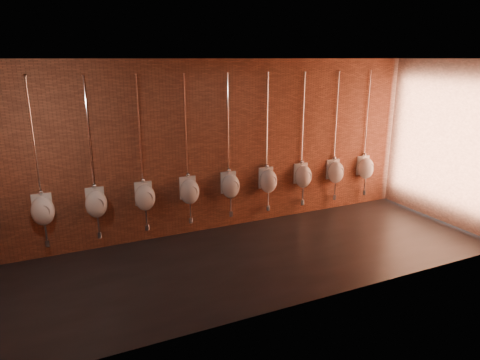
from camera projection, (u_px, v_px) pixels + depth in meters
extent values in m
plane|color=black|center=(253.00, 258.00, 7.11)|extent=(8.50, 8.50, 0.00)
cube|color=black|center=(255.00, 58.00, 6.23)|extent=(8.50, 3.00, 0.04)
cube|color=#9E5639|center=(218.00, 147.00, 7.98)|extent=(8.50, 0.04, 3.20)
cube|color=#9E5639|center=(308.00, 191.00, 5.36)|extent=(8.50, 0.04, 3.20)
cube|color=#9E5639|center=(447.00, 143.00, 8.39)|extent=(0.04, 3.00, 3.20)
ellipsoid|color=white|center=(43.00, 211.00, 6.82)|extent=(0.39, 0.34, 0.47)
cube|color=white|center=(42.00, 206.00, 6.91)|extent=(0.31, 0.07, 0.43)
cylinder|color=gray|center=(43.00, 212.00, 6.71)|extent=(0.21, 0.04, 0.21)
cylinder|color=white|center=(33.00, 138.00, 6.58)|extent=(0.02, 0.02, 1.86)
sphere|color=white|center=(40.00, 192.00, 6.81)|extent=(0.09, 0.09, 0.09)
cylinder|color=white|center=(25.00, 76.00, 6.33)|extent=(0.06, 0.06, 0.01)
cylinder|color=white|center=(46.00, 231.00, 6.91)|extent=(0.03, 0.03, 0.32)
cylinder|color=white|center=(47.00, 243.00, 6.97)|extent=(0.09, 0.09, 0.11)
cylinder|color=white|center=(47.00, 241.00, 7.04)|extent=(0.03, 0.16, 0.03)
ellipsoid|color=white|center=(96.00, 204.00, 7.15)|extent=(0.39, 0.34, 0.47)
cube|color=white|center=(95.00, 199.00, 7.24)|extent=(0.31, 0.07, 0.43)
cylinder|color=gray|center=(97.00, 205.00, 7.04)|extent=(0.21, 0.04, 0.21)
cylinder|color=white|center=(89.00, 134.00, 6.91)|extent=(0.02, 0.02, 1.86)
sphere|color=white|center=(94.00, 186.00, 7.15)|extent=(0.09, 0.09, 0.09)
cylinder|color=white|center=(83.00, 75.00, 6.66)|extent=(0.06, 0.06, 0.01)
cylinder|color=white|center=(98.00, 223.00, 7.24)|extent=(0.03, 0.03, 0.32)
cylinder|color=white|center=(99.00, 235.00, 7.30)|extent=(0.09, 0.09, 0.11)
cylinder|color=white|center=(99.00, 233.00, 7.37)|extent=(0.03, 0.16, 0.03)
ellipsoid|color=white|center=(145.00, 198.00, 7.48)|extent=(0.39, 0.34, 0.47)
cube|color=white|center=(143.00, 193.00, 7.57)|extent=(0.31, 0.07, 0.43)
cylinder|color=gray|center=(147.00, 198.00, 7.37)|extent=(0.21, 0.04, 0.21)
cylinder|color=white|center=(140.00, 131.00, 7.25)|extent=(0.02, 0.02, 1.86)
sphere|color=white|center=(143.00, 180.00, 7.48)|extent=(0.09, 0.09, 0.09)
cylinder|color=white|center=(136.00, 74.00, 6.99)|extent=(0.06, 0.06, 0.01)
cylinder|color=white|center=(146.00, 216.00, 7.57)|extent=(0.03, 0.03, 0.32)
cylinder|color=white|center=(147.00, 227.00, 7.63)|extent=(0.09, 0.09, 0.11)
cylinder|color=white|center=(146.00, 225.00, 7.70)|extent=(0.03, 0.16, 0.03)
ellipsoid|color=white|center=(190.00, 192.00, 7.81)|extent=(0.39, 0.34, 0.47)
cube|color=white|center=(188.00, 188.00, 7.90)|extent=(0.31, 0.07, 0.43)
cylinder|color=gray|center=(192.00, 192.00, 7.70)|extent=(0.21, 0.04, 0.21)
cylinder|color=white|center=(186.00, 128.00, 7.58)|extent=(0.02, 0.02, 1.86)
sphere|color=white|center=(188.00, 175.00, 7.81)|extent=(0.09, 0.09, 0.09)
cylinder|color=white|center=(184.00, 74.00, 7.32)|extent=(0.06, 0.06, 0.01)
cylinder|color=white|center=(190.00, 209.00, 7.90)|extent=(0.03, 0.03, 0.32)
cylinder|color=white|center=(191.00, 220.00, 7.96)|extent=(0.09, 0.09, 0.11)
cylinder|color=white|center=(189.00, 219.00, 8.03)|extent=(0.03, 0.16, 0.03)
ellipsoid|color=white|center=(231.00, 186.00, 8.14)|extent=(0.39, 0.34, 0.47)
cube|color=white|center=(228.00, 182.00, 8.23)|extent=(0.31, 0.07, 0.43)
cylinder|color=gray|center=(233.00, 186.00, 8.03)|extent=(0.21, 0.04, 0.21)
cylinder|color=white|center=(228.00, 125.00, 7.91)|extent=(0.02, 0.02, 1.86)
sphere|color=white|center=(229.00, 170.00, 8.14)|extent=(0.09, 0.09, 0.09)
cylinder|color=white|center=(228.00, 73.00, 7.65)|extent=(0.06, 0.06, 0.01)
cylinder|color=white|center=(231.00, 203.00, 8.24)|extent=(0.03, 0.03, 0.32)
cylinder|color=white|center=(231.00, 214.00, 8.30)|extent=(0.09, 0.09, 0.11)
cylinder|color=white|center=(229.00, 212.00, 8.36)|extent=(0.03, 0.16, 0.03)
ellipsoid|color=white|center=(268.00, 181.00, 8.47)|extent=(0.39, 0.34, 0.47)
cube|color=white|center=(266.00, 178.00, 8.56)|extent=(0.31, 0.07, 0.43)
cylinder|color=gray|center=(271.00, 181.00, 8.36)|extent=(0.21, 0.04, 0.21)
cylinder|color=white|center=(267.00, 122.00, 8.24)|extent=(0.02, 0.02, 1.86)
sphere|color=white|center=(267.00, 166.00, 8.47)|extent=(0.09, 0.09, 0.09)
cylinder|color=white|center=(268.00, 72.00, 7.98)|extent=(0.06, 0.06, 0.01)
cylinder|color=white|center=(268.00, 197.00, 8.57)|extent=(0.03, 0.03, 0.32)
cylinder|color=white|center=(268.00, 208.00, 8.63)|extent=(0.09, 0.09, 0.11)
cylinder|color=white|center=(266.00, 206.00, 8.69)|extent=(0.03, 0.16, 0.03)
ellipsoid|color=white|center=(303.00, 177.00, 8.81)|extent=(0.39, 0.34, 0.47)
cube|color=white|center=(300.00, 173.00, 8.89)|extent=(0.31, 0.07, 0.43)
cylinder|color=gray|center=(307.00, 177.00, 8.69)|extent=(0.21, 0.04, 0.21)
cylinder|color=white|center=(303.00, 119.00, 8.57)|extent=(0.02, 0.02, 1.86)
sphere|color=white|center=(302.00, 162.00, 8.80)|extent=(0.09, 0.09, 0.09)
cylinder|color=white|center=(305.00, 72.00, 8.31)|extent=(0.06, 0.06, 0.01)
cylinder|color=white|center=(303.00, 192.00, 8.90)|extent=(0.03, 0.03, 0.32)
cylinder|color=white|center=(302.00, 202.00, 8.96)|extent=(0.09, 0.09, 0.11)
cylinder|color=white|center=(300.00, 201.00, 9.03)|extent=(0.03, 0.16, 0.03)
ellipsoid|color=white|center=(336.00, 172.00, 9.14)|extent=(0.39, 0.34, 0.47)
cube|color=white|center=(333.00, 169.00, 9.22)|extent=(0.31, 0.07, 0.43)
cylinder|color=gray|center=(339.00, 172.00, 9.02)|extent=(0.21, 0.04, 0.21)
cylinder|color=white|center=(336.00, 117.00, 8.90)|extent=(0.02, 0.02, 1.86)
sphere|color=white|center=(334.00, 158.00, 9.13)|extent=(0.09, 0.09, 0.09)
cylinder|color=white|center=(339.00, 71.00, 8.64)|extent=(0.06, 0.06, 0.01)
cylinder|color=white|center=(335.00, 187.00, 9.23)|extent=(0.03, 0.03, 0.32)
cylinder|color=white|center=(334.00, 197.00, 9.29)|extent=(0.09, 0.09, 0.11)
cylinder|color=white|center=(332.00, 196.00, 9.36)|extent=(0.03, 0.16, 0.03)
ellipsoid|color=white|center=(366.00, 168.00, 9.47)|extent=(0.39, 0.34, 0.47)
cube|color=white|center=(363.00, 165.00, 9.56)|extent=(0.31, 0.07, 0.43)
cylinder|color=gray|center=(370.00, 168.00, 9.36)|extent=(0.21, 0.04, 0.21)
cylinder|color=white|center=(367.00, 115.00, 9.23)|extent=(0.02, 0.02, 1.86)
sphere|color=white|center=(364.00, 155.00, 9.46)|extent=(0.09, 0.09, 0.09)
cylinder|color=white|center=(371.00, 71.00, 8.98)|extent=(0.06, 0.06, 0.01)
cylinder|color=white|center=(365.00, 183.00, 9.56)|extent=(0.03, 0.03, 0.32)
cylinder|color=white|center=(364.00, 192.00, 9.62)|extent=(0.09, 0.09, 0.11)
cylinder|color=white|center=(362.00, 191.00, 9.69)|extent=(0.03, 0.16, 0.03)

